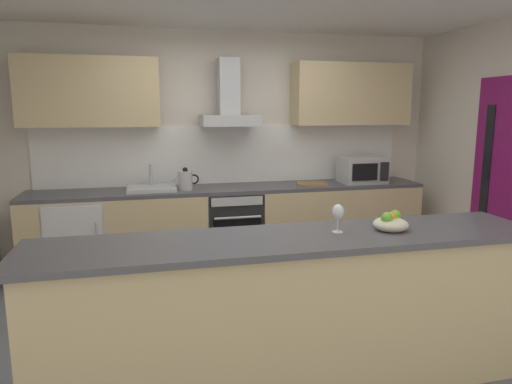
% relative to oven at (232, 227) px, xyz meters
% --- Properties ---
extents(ground, '(5.91, 4.74, 0.02)m').
position_rel_oven_xyz_m(ground, '(0.01, -1.52, -0.47)').
color(ground, slate).
extents(wall_back, '(5.91, 0.12, 2.60)m').
position_rel_oven_xyz_m(wall_back, '(0.01, 0.41, 0.84)').
color(wall_back, silver).
rests_on(wall_back, ground).
extents(backsplash_tile, '(4.17, 0.02, 0.66)m').
position_rel_oven_xyz_m(backsplash_tile, '(0.01, 0.33, 0.77)').
color(backsplash_tile, white).
extents(counter_back, '(4.32, 0.60, 0.90)m').
position_rel_oven_xyz_m(counter_back, '(0.01, 0.03, -0.01)').
color(counter_back, '#D1B784').
rests_on(counter_back, ground).
extents(counter_island, '(3.15, 0.64, 0.99)m').
position_rel_oven_xyz_m(counter_island, '(-0.06, -2.32, 0.04)').
color(counter_island, '#D1B784').
rests_on(counter_island, ground).
extents(upper_cabinets, '(4.26, 0.32, 0.70)m').
position_rel_oven_xyz_m(upper_cabinets, '(0.01, 0.18, 1.45)').
color(upper_cabinets, '#D1B784').
extents(side_door, '(0.08, 0.85, 2.05)m').
position_rel_oven_xyz_m(side_door, '(2.45, -1.18, 0.57)').
color(side_door, '#7A1456').
rests_on(side_door, ground).
extents(oven, '(0.60, 0.62, 0.80)m').
position_rel_oven_xyz_m(oven, '(0.00, 0.00, 0.00)').
color(oven, slate).
rests_on(oven, ground).
extents(refrigerator, '(0.58, 0.60, 0.85)m').
position_rel_oven_xyz_m(refrigerator, '(-1.61, -0.00, -0.03)').
color(refrigerator, white).
rests_on(refrigerator, ground).
extents(microwave, '(0.50, 0.38, 0.30)m').
position_rel_oven_xyz_m(microwave, '(1.53, -0.03, 0.59)').
color(microwave, '#B7BABC').
rests_on(microwave, counter_back).
extents(sink, '(0.50, 0.40, 0.26)m').
position_rel_oven_xyz_m(sink, '(-0.86, 0.01, 0.47)').
color(sink, silver).
rests_on(sink, counter_back).
extents(kettle, '(0.29, 0.15, 0.24)m').
position_rel_oven_xyz_m(kettle, '(-0.50, -0.03, 0.55)').
color(kettle, '#B7BABC').
rests_on(kettle, counter_back).
extents(range_hood, '(0.62, 0.45, 0.72)m').
position_rel_oven_xyz_m(range_hood, '(-0.00, 0.13, 1.33)').
color(range_hood, '#B7BABC').
extents(wine_glass, '(0.08, 0.08, 0.18)m').
position_rel_oven_xyz_m(wine_glass, '(0.23, -2.30, 0.65)').
color(wine_glass, silver).
rests_on(wine_glass, counter_island).
extents(fruit_bowl, '(0.22, 0.22, 0.13)m').
position_rel_oven_xyz_m(fruit_bowl, '(0.58, -2.32, 0.57)').
color(fruit_bowl, beige).
rests_on(fruit_bowl, counter_island).
extents(chopping_board, '(0.39, 0.30, 0.02)m').
position_rel_oven_xyz_m(chopping_board, '(0.92, -0.02, 0.45)').
color(chopping_board, '#9E7247').
rests_on(chopping_board, counter_back).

